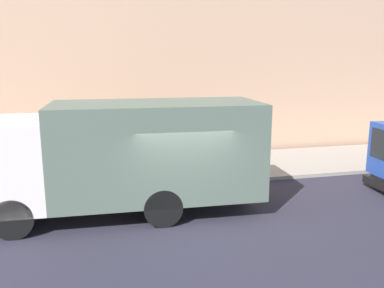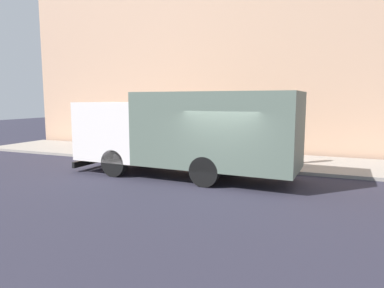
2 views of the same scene
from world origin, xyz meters
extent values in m
plane|color=#2A2836|center=(0.00, 0.00, 0.00)|extent=(80.00, 80.00, 0.00)
cube|color=#9C9389|center=(5.08, 0.00, 0.07)|extent=(4.16, 30.00, 0.13)
cube|color=tan|center=(7.66, 0.00, 6.37)|extent=(0.50, 30.00, 12.74)
cube|color=#556558|center=(1.09, 0.53, 1.81)|extent=(2.75, 5.78, 2.61)
cylinder|color=black|center=(0.11, 4.22, 0.51)|extent=(0.34, 1.03, 1.02)
cylinder|color=black|center=(2.35, 4.13, 0.51)|extent=(0.34, 1.03, 1.02)
cylinder|color=black|center=(-0.03, 0.57, 0.51)|extent=(0.34, 1.03, 1.02)
cylinder|color=black|center=(2.21, 0.49, 0.51)|extent=(0.34, 1.03, 1.02)
cube|color=black|center=(0.73, -6.66, 0.28)|extent=(1.99, 0.24, 0.24)
cylinder|color=#413958|center=(6.06, 1.05, 0.55)|extent=(0.38, 0.38, 0.84)
cylinder|color=#26568A|center=(6.06, 1.05, 1.30)|extent=(0.51, 0.51, 0.66)
sphere|color=#D5A485|center=(6.06, 1.05, 1.75)|extent=(0.22, 0.22, 0.22)
cylinder|color=black|center=(4.70, -1.89, 0.58)|extent=(0.37, 0.37, 0.89)
cylinder|color=tan|center=(4.70, -1.89, 1.36)|extent=(0.49, 0.49, 0.68)
sphere|color=#D9A584|center=(4.70, -1.89, 1.82)|extent=(0.23, 0.23, 0.23)
cylinder|color=brown|center=(5.00, -0.47, 0.58)|extent=(0.36, 0.36, 0.89)
cylinder|color=#2A4C9C|center=(5.00, -0.47, 1.36)|extent=(0.48, 0.48, 0.68)
sphere|color=tan|center=(5.00, -0.47, 1.81)|extent=(0.22, 0.22, 0.22)
cylinder|color=#4C5156|center=(3.35, 1.27, 1.31)|extent=(0.08, 0.08, 2.36)
cube|color=blue|center=(3.35, 1.29, 2.24)|extent=(0.44, 0.03, 0.36)
camera|label=1|loc=(-9.65, 2.12, 4.24)|focal=37.15mm
camera|label=2|loc=(-10.35, -3.24, 2.86)|focal=31.89mm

